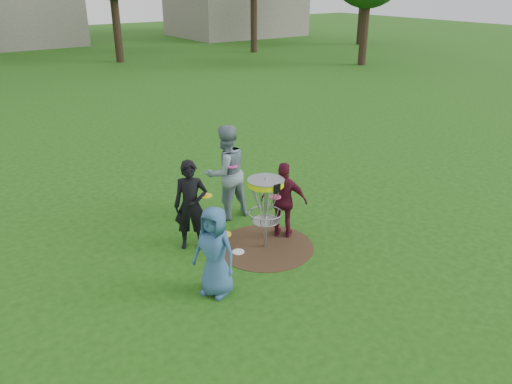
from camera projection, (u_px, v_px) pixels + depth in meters
ground at (265, 247)px, 9.23m from camera, size 100.00×100.00×0.00m
dirt_patch at (265, 247)px, 9.23m from camera, size 1.80×1.80×0.01m
player_blue at (215, 252)px, 7.61m from camera, size 0.74×0.85×1.47m
player_black at (191, 205)px, 8.92m from camera, size 0.73×0.67×1.68m
player_grey at (226, 172)px, 10.04m from camera, size 0.96×0.75×1.96m
player_maroon at (284, 200)px, 9.34m from camera, size 0.86×0.89×1.49m
disc_on_grass at (238, 252)px, 9.04m from camera, size 0.22×0.22×0.02m
disc_golf_basket at (266, 196)px, 8.83m from camera, size 0.66×0.67×1.38m
held_discs at (235, 196)px, 8.85m from camera, size 1.73×2.06×0.32m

